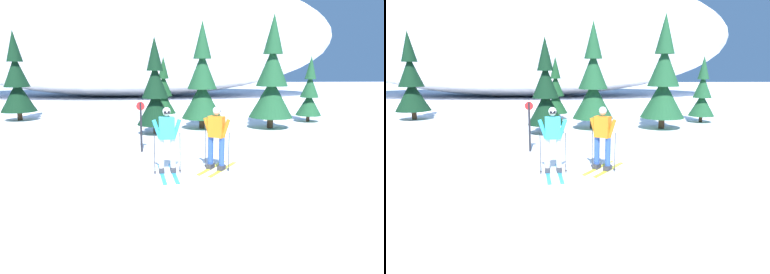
% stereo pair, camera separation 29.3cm
% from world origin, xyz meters
% --- Properties ---
extents(ground_plane, '(120.00, 120.00, 0.00)m').
position_xyz_m(ground_plane, '(0.00, 0.00, 0.00)').
color(ground_plane, white).
extents(skier_orange_jacket, '(1.26, 1.60, 1.75)m').
position_xyz_m(skier_orange_jacket, '(1.87, 0.12, 0.92)').
color(skier_orange_jacket, gold).
rests_on(skier_orange_jacket, ground).
extents(skier_cyan_jacket, '(0.77, 1.80, 1.76)m').
position_xyz_m(skier_cyan_jacket, '(0.54, -0.10, 0.91)').
color(skier_cyan_jacket, '#2893CC').
rests_on(skier_cyan_jacket, ground).
extents(pine_tree_far_left, '(1.81, 1.81, 4.70)m').
position_xyz_m(pine_tree_far_left, '(-7.35, 10.06, 1.97)').
color(pine_tree_far_left, '#47301E').
rests_on(pine_tree_far_left, ground).
extents(pine_tree_left, '(1.56, 1.56, 4.04)m').
position_xyz_m(pine_tree_left, '(0.04, 5.64, 1.69)').
color(pine_tree_left, '#47301E').
rests_on(pine_tree_left, ground).
extents(pine_tree_center_left, '(1.29, 1.29, 3.35)m').
position_xyz_m(pine_tree_center_left, '(0.34, 9.94, 1.40)').
color(pine_tree_center_left, '#47301E').
rests_on(pine_tree_center_left, ground).
extents(pine_tree_center_right, '(1.87, 1.87, 4.83)m').
position_xyz_m(pine_tree_center_right, '(2.12, 6.85, 2.02)').
color(pine_tree_center_right, '#47301E').
rests_on(pine_tree_center_right, ground).
extents(pine_tree_right, '(1.99, 1.99, 5.15)m').
position_xyz_m(pine_tree_right, '(5.30, 6.74, 2.16)').
color(pine_tree_right, '#47301E').
rests_on(pine_tree_right, ground).
extents(pine_tree_far_right, '(1.30, 1.30, 3.36)m').
position_xyz_m(pine_tree_far_right, '(7.83, 8.56, 1.40)').
color(pine_tree_far_right, '#47301E').
rests_on(pine_tree_far_right, ground).
extents(snow_ridge_background, '(39.89, 16.85, 11.52)m').
position_xyz_m(snow_ridge_background, '(-3.32, 26.20, 5.76)').
color(snow_ridge_background, white).
rests_on(snow_ridge_background, ground).
extents(trail_marker_post, '(0.28, 0.07, 1.67)m').
position_xyz_m(trail_marker_post, '(-0.32, 2.38, 0.94)').
color(trail_marker_post, black).
rests_on(trail_marker_post, ground).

